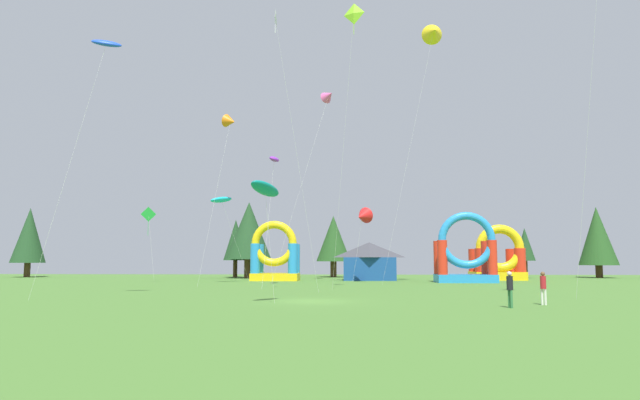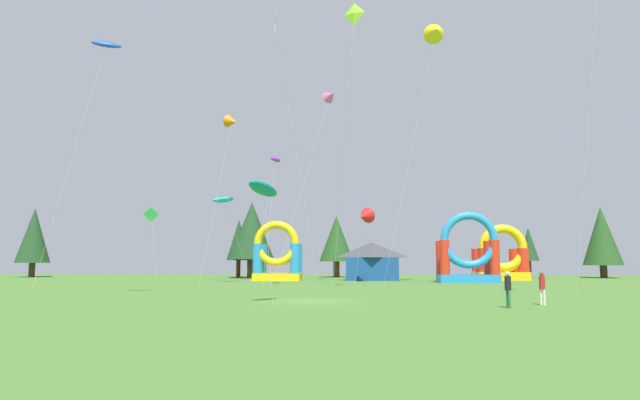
% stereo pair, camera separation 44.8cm
% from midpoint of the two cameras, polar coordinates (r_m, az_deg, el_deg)
% --- Properties ---
extents(ground_plane, '(120.00, 120.00, 0.00)m').
position_cam_midpoint_polar(ground_plane, '(32.74, -0.47, -10.47)').
color(ground_plane, '#47752D').
extents(kite_blue_parafoil, '(4.57, 1.82, 16.72)m').
position_cam_midpoint_polar(kite_blue_parafoil, '(39.43, -20.99, 14.79)').
color(kite_blue_parafoil, blue).
rests_on(kite_blue_parafoil, ground_plane).
extents(kite_red_delta, '(2.48, 2.52, 8.11)m').
position_cam_midpoint_polar(kite_red_delta, '(59.22, 4.83, -1.69)').
color(kite_red_delta, red).
rests_on(kite_red_delta, ground_plane).
extents(kite_white_diamond, '(3.17, 4.21, 20.28)m').
position_cam_midpoint_polar(kite_white_diamond, '(41.88, -4.42, 17.96)').
color(kite_white_diamond, white).
rests_on(kite_white_diamond, ground_plane).
extents(kite_yellow_delta, '(6.60, 2.22, 26.68)m').
position_cam_midpoint_polar(kite_yellow_delta, '(59.57, 12.08, 16.71)').
color(kite_yellow_delta, yellow).
rests_on(kite_yellow_delta, ground_plane).
extents(kite_cyan_parafoil, '(3.88, 4.14, 9.29)m').
position_cam_midpoint_polar(kite_cyan_parafoil, '(58.59, -9.79, 0.01)').
color(kite_cyan_parafoil, '#19B7CC').
rests_on(kite_cyan_parafoil, ground_plane).
extents(kite_orange_delta, '(2.84, 4.58, 16.86)m').
position_cam_midpoint_polar(kite_orange_delta, '(55.72, -8.89, 8.04)').
color(kite_orange_delta, orange).
rests_on(kite_orange_delta, ground_plane).
extents(kite_purple_parafoil, '(1.09, 5.95, 12.44)m').
position_cam_midpoint_polar(kite_purple_parafoil, '(52.48, -4.38, 4.23)').
color(kite_purple_parafoil, purple).
rests_on(kite_purple_parafoil, ground_plane).
extents(kite_green_diamond, '(1.77, 1.16, 7.86)m').
position_cam_midpoint_polar(kite_green_diamond, '(62.22, -16.92, -1.52)').
color(kite_green_diamond, green).
rests_on(kite_green_diamond, ground_plane).
extents(kite_teal_parafoil, '(1.94, 2.71, 6.97)m').
position_cam_midpoint_polar(kite_teal_parafoil, '(30.72, -5.50, 1.16)').
color(kite_teal_parafoil, '#0C7F7A').
rests_on(kite_teal_parafoil, ground_plane).
extents(kite_pink_delta, '(6.62, 5.36, 21.43)m').
position_cam_midpoint_polar(kite_pink_delta, '(62.17, 1.31, 10.78)').
color(kite_pink_delta, '#EA599E').
rests_on(kite_pink_delta, ground_plane).
extents(kite_lime_diamond, '(2.47, 4.67, 22.31)m').
position_cam_midpoint_polar(kite_lime_diamond, '(45.67, 3.78, 18.55)').
color(kite_lime_diamond, '#8CD826').
rests_on(kite_lime_diamond, ground_plane).
extents(person_far_side, '(0.42, 0.42, 1.79)m').
position_cam_midpoint_polar(person_far_side, '(32.25, 22.43, -8.18)').
color(person_far_side, silver).
rests_on(person_far_side, ground_plane).
extents(person_near_camera, '(0.41, 0.41, 1.85)m').
position_cam_midpoint_polar(person_near_camera, '(29.68, 19.34, -8.44)').
color(person_near_camera, '#33723F').
rests_on(person_near_camera, ground_plane).
extents(inflatable_yellow_castle, '(6.26, 3.73, 7.53)m').
position_cam_midpoint_polar(inflatable_yellow_castle, '(61.20, 15.33, -5.63)').
color(inflatable_yellow_castle, '#268CD8').
rests_on(inflatable_yellow_castle, ground_plane).
extents(inflatable_blue_arch, '(5.51, 4.00, 6.95)m').
position_cam_midpoint_polar(inflatable_blue_arch, '(64.96, -4.25, -6.05)').
color(inflatable_blue_arch, yellow).
rests_on(inflatable_blue_arch, ground_plane).
extents(inflatable_orange_dome, '(5.96, 4.84, 6.64)m').
position_cam_midpoint_polar(inflatable_orange_dome, '(69.94, 18.46, -5.99)').
color(inflatable_orange_dome, yellow).
rests_on(inflatable_orange_dome, ground_plane).
extents(festival_tent, '(6.14, 3.65, 4.53)m').
position_cam_midpoint_polar(festival_tent, '(66.27, 5.59, -6.35)').
color(festival_tent, '#19478C').
rests_on(festival_tent, ground_plane).
extents(tree_row_0, '(4.66, 4.66, 9.83)m').
position_cam_midpoint_polar(tree_row_0, '(88.77, -27.44, -3.30)').
color(tree_row_0, '#4C331E').
rests_on(tree_row_0, ground_plane).
extents(tree_row_1, '(3.34, 3.34, 8.09)m').
position_cam_midpoint_polar(tree_row_1, '(78.34, -8.27, -4.16)').
color(tree_row_1, '#4C331E').
rests_on(tree_row_1, ground_plane).
extents(tree_row_2, '(6.12, 6.12, 10.25)m').
position_cam_midpoint_polar(tree_row_2, '(74.82, -6.93, -3.20)').
color(tree_row_2, '#4C331E').
rests_on(tree_row_2, ground_plane).
extents(tree_row_3, '(4.86, 4.86, 8.68)m').
position_cam_midpoint_polar(tree_row_3, '(78.15, 1.88, -4.05)').
color(tree_row_3, '#4C331E').
rests_on(tree_row_3, ground_plane).
extents(tree_row_4, '(2.61, 2.61, 6.78)m').
position_cam_midpoint_polar(tree_row_4, '(79.71, 20.99, -4.34)').
color(tree_row_4, '#4C331E').
rests_on(tree_row_4, ground_plane).
extents(tree_row_5, '(5.12, 5.12, 9.71)m').
position_cam_midpoint_polar(tree_row_5, '(84.52, 27.33, -3.34)').
color(tree_row_5, '#4C331E').
rests_on(tree_row_5, ground_plane).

